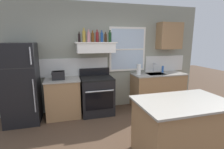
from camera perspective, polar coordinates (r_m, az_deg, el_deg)
back_wall at (r=4.46m, az=-2.56°, el=5.80°), size 5.40×0.11×2.70m
refrigerator at (r=4.15m, az=-28.14°, el=-2.81°), size 0.70×0.72×1.74m
counter_left_of_stove at (r=4.21m, az=-16.00°, el=-7.49°), size 0.79×0.63×0.91m
toaster at (r=4.06m, az=-17.51°, el=-0.21°), size 0.30×0.20×0.19m
stove_range at (r=4.24m, az=-5.06°, el=-6.84°), size 0.76×0.69×1.09m
range_hood_shelf at (r=4.12m, az=-5.60°, el=9.07°), size 0.96×0.52×0.24m
bottle_balsamic_dark at (r=4.12m, az=-10.91°, el=11.99°), size 0.06×0.06×0.24m
bottle_champagne_gold_foil at (r=4.13m, az=-9.34°, el=12.54°), size 0.08×0.08×0.32m
bottle_rose_pink at (r=4.07m, az=-7.79°, el=12.38°), size 0.07×0.07×0.29m
bottle_amber_wine at (r=4.15m, az=-6.49°, el=12.31°), size 0.07×0.07×0.27m
bottle_red_label_wine at (r=4.16m, az=-4.98°, el=12.44°), size 0.07×0.07×0.29m
bottle_blue_liqueur at (r=4.15m, az=-3.41°, el=12.39°), size 0.07×0.07×0.27m
bottle_brown_stout at (r=4.16m, az=-2.17°, el=12.15°), size 0.06×0.06×0.23m
bottle_dark_green_wine at (r=4.15m, az=-0.68°, el=12.43°), size 0.07×0.07×0.28m
counter_right_with_sink at (r=4.86m, az=15.04°, el=-4.88°), size 1.43×0.63×0.91m
sink_faucet at (r=4.76m, az=13.81°, el=2.59°), size 0.03×0.17×0.28m
paper_towel_roll at (r=4.46m, az=8.95°, el=1.68°), size 0.11×0.11×0.27m
dish_soap_bottle at (r=4.92m, az=16.59°, el=1.72°), size 0.06×0.06×0.18m
kitchen_island at (r=2.94m, az=22.21°, el=-16.48°), size 1.40×0.90×0.91m
upper_cabinet_right at (r=4.98m, az=18.65°, el=12.13°), size 0.64×0.32×0.70m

